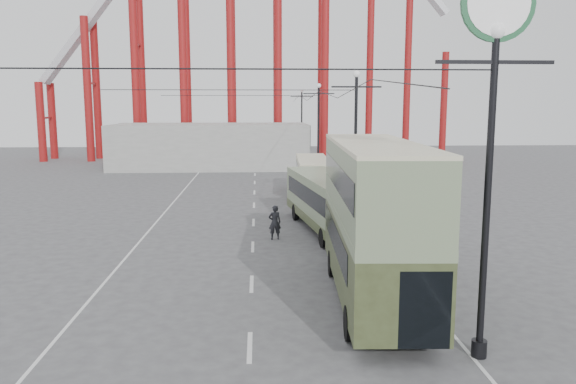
{
  "coord_description": "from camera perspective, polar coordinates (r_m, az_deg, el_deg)",
  "views": [
    {
      "loc": [
        -0.72,
        -17.91,
        7.18
      ],
      "look_at": [
        0.74,
        8.86,
        3.0
      ],
      "focal_mm": 35.0,
      "sensor_mm": 36.0,
      "label": 1
    }
  ],
  "objects": [
    {
      "name": "pedestrian",
      "position": [
        30.15,
        -1.36,
        -3.1
      ],
      "size": [
        0.73,
        0.53,
        1.86
      ],
      "primitive_type": "imported",
      "rotation": [
        0.0,
        0.0,
        3.27
      ],
      "color": "black",
      "rests_on": "ground"
    },
    {
      "name": "lamp_post_far",
      "position": [
        58.31,
        3.12,
        6.39
      ],
      "size": [
        3.2,
        0.44,
        9.32
      ],
      "color": "black",
      "rests_on": "ground"
    },
    {
      "name": "lamp_post_near",
      "position": [
        16.21,
        20.2,
        10.73
      ],
      "size": [
        3.2,
        0.44,
        10.8
      ],
      "color": "black",
      "rests_on": "ground"
    },
    {
      "name": "single_decker_cream",
      "position": [
        44.83,
        2.52,
        1.79
      ],
      "size": [
        2.77,
        9.59,
        2.96
      ],
      "rotation": [
        0.0,
        0.0,
        -0.04
      ],
      "color": "beige",
      "rests_on": "ground"
    },
    {
      "name": "road_markings",
      "position": [
        38.29,
        -3.28,
        -1.95
      ],
      "size": [
        12.52,
        120.0,
        0.01
      ],
      "color": "silver",
      "rests_on": "ground"
    },
    {
      "name": "double_decker_bus",
      "position": [
        20.5,
        8.77,
        -2.18
      ],
      "size": [
        3.3,
        11.06,
        5.87
      ],
      "rotation": [
        0.0,
        0.0,
        -0.05
      ],
      "color": "#353D20",
      "rests_on": "ground"
    },
    {
      "name": "ground",
      "position": [
        19.31,
        -0.78,
        -12.97
      ],
      "size": [
        160.0,
        160.0,
        0.0
      ],
      "primitive_type": "plane",
      "color": "#49494B",
      "rests_on": "ground"
    },
    {
      "name": "lamp_post_mid",
      "position": [
        36.55,
        6.86,
        4.87
      ],
      "size": [
        3.2,
        0.44,
        9.32
      ],
      "color": "black",
      "rests_on": "ground"
    },
    {
      "name": "single_decker_green",
      "position": [
        32.12,
        3.96,
        -0.86
      ],
      "size": [
        4.0,
        11.32,
        3.13
      ],
      "rotation": [
        0.0,
        0.0,
        0.13
      ],
      "color": "gray",
      "rests_on": "ground"
    },
    {
      "name": "fairground_shed",
      "position": [
        65.29,
        -7.79,
        4.67
      ],
      "size": [
        22.0,
        10.0,
        5.0
      ],
      "primitive_type": "cube",
      "color": "gray",
      "rests_on": "ground"
    },
    {
      "name": "lamp_post_distant",
      "position": [
        80.2,
        1.4,
        7.08
      ],
      "size": [
        3.2,
        0.44,
        9.32
      ],
      "color": "black",
      "rests_on": "ground"
    }
  ]
}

